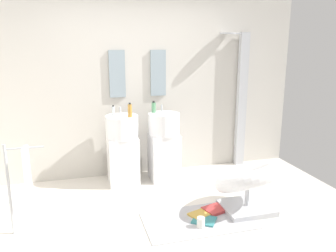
# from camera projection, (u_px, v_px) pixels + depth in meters

# --- Properties ---
(ground_plane) EXTENTS (4.80, 3.60, 0.04)m
(ground_plane) POSITION_uv_depth(u_px,v_px,m) (168.00, 226.00, 3.67)
(ground_plane) COLOR silver
(rear_partition) EXTENTS (4.80, 0.10, 2.60)m
(rear_partition) POSITION_uv_depth(u_px,v_px,m) (137.00, 86.00, 4.90)
(rear_partition) COLOR beige
(rear_partition) RESTS_ON ground_plane
(pedestal_sink_left) EXTENTS (0.44, 0.44, 1.05)m
(pedestal_sink_left) POSITION_uv_depth(u_px,v_px,m) (123.00, 149.00, 4.65)
(pedestal_sink_left) COLOR white
(pedestal_sink_left) RESTS_ON ground_plane
(pedestal_sink_right) EXTENTS (0.44, 0.44, 1.05)m
(pedestal_sink_right) POSITION_uv_depth(u_px,v_px,m) (164.00, 145.00, 4.80)
(pedestal_sink_right) COLOR white
(pedestal_sink_right) RESTS_ON ground_plane
(vanity_mirror_left) EXTENTS (0.22, 0.03, 0.65)m
(vanity_mirror_left) POSITION_uv_depth(u_px,v_px,m) (117.00, 74.00, 4.72)
(vanity_mirror_left) COLOR #8C9EA8
(vanity_mirror_right) EXTENTS (0.22, 0.03, 0.65)m
(vanity_mirror_right) POSITION_uv_depth(u_px,v_px,m) (158.00, 73.00, 4.87)
(vanity_mirror_right) COLOR #8C9EA8
(shower_column) EXTENTS (0.49, 0.24, 2.05)m
(shower_column) POSITION_uv_depth(u_px,v_px,m) (241.00, 97.00, 5.25)
(shower_column) COLOR #B7BABF
(shower_column) RESTS_ON ground_plane
(lounge_chair) EXTENTS (1.03, 1.03, 0.65)m
(lounge_chair) POSITION_uv_depth(u_px,v_px,m) (248.00, 182.00, 3.90)
(lounge_chair) COLOR #B7BABF
(lounge_chair) RESTS_ON ground_plane
(towel_rack) EXTENTS (0.37, 0.22, 0.95)m
(towel_rack) POSITION_uv_depth(u_px,v_px,m) (24.00, 174.00, 3.38)
(towel_rack) COLOR #B7BABF
(towel_rack) RESTS_ON ground_plane
(area_rug) EXTENTS (1.18, 0.68, 0.01)m
(area_rug) POSITION_uv_depth(u_px,v_px,m) (198.00, 220.00, 3.74)
(area_rug) COLOR #B2B2B7
(area_rug) RESTS_ON ground_plane
(magazine_red) EXTENTS (0.30, 0.28, 0.03)m
(magazine_red) POSITION_uv_depth(u_px,v_px,m) (215.00, 209.00, 3.94)
(magazine_red) COLOR #B73838
(magazine_red) RESTS_ON area_rug
(magazine_ochre) EXTENTS (0.30, 0.25, 0.02)m
(magazine_ochre) POSITION_uv_depth(u_px,v_px,m) (201.00, 214.00, 3.84)
(magazine_ochre) COLOR gold
(magazine_ochre) RESTS_ON area_rug
(magazine_teal) EXTENTS (0.32, 0.32, 0.02)m
(magazine_teal) POSITION_uv_depth(u_px,v_px,m) (204.00, 220.00, 3.72)
(magazine_teal) COLOR teal
(magazine_teal) RESTS_ON area_rug
(coffee_mug) EXTENTS (0.08, 0.08, 0.11)m
(coffee_mug) POSITION_uv_depth(u_px,v_px,m) (201.00, 222.00, 3.59)
(coffee_mug) COLOR white
(coffee_mug) RESTS_ON area_rug
(soap_bottle_amber) EXTENTS (0.05, 0.05, 0.19)m
(soap_bottle_amber) POSITION_uv_depth(u_px,v_px,m) (130.00, 110.00, 4.44)
(soap_bottle_amber) COLOR #C68C38
(soap_bottle_amber) RESTS_ON pedestal_sink_left
(soap_bottle_green) EXTENTS (0.06, 0.06, 0.16)m
(soap_bottle_green) POSITION_uv_depth(u_px,v_px,m) (154.00, 107.00, 4.74)
(soap_bottle_green) COLOR #59996B
(soap_bottle_green) RESTS_ON pedestal_sink_right
(soap_bottle_clear) EXTENTS (0.04, 0.04, 0.14)m
(soap_bottle_clear) POSITION_uv_depth(u_px,v_px,m) (113.00, 111.00, 4.53)
(soap_bottle_clear) COLOR silver
(soap_bottle_clear) RESTS_ON pedestal_sink_left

